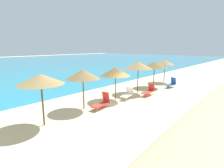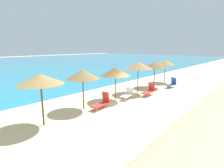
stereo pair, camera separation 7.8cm
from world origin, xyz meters
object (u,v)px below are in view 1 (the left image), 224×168
at_px(lounge_chair_0, 149,91).
at_px(beach_ball, 168,86).
at_px(lounge_chair_1, 171,83).
at_px(beach_umbrella_5, 154,65).
at_px(lounge_chair_3, 128,94).
at_px(beach_umbrella_4, 138,65).
at_px(lounge_chair_2, 102,102).
at_px(beach_umbrella_1, 41,79).
at_px(beach_umbrella_6, 165,62).
at_px(beach_umbrella_2, 83,74).
at_px(beach_umbrella_3, 116,71).

distance_m(lounge_chair_0, beach_ball, 4.13).
distance_m(lounge_chair_1, beach_ball, 0.45).
xyz_separation_m(beach_umbrella_5, lounge_chair_0, (-3.40, -1.38, -1.98)).
bearing_deg(lounge_chair_3, beach_umbrella_4, -88.05).
relative_size(lounge_chair_2, lounge_chair_3, 1.11).
bearing_deg(lounge_chair_3, beach_umbrella_1, 75.87).
distance_m(lounge_chair_0, lounge_chair_1, 4.44).
height_order(beach_umbrella_1, beach_umbrella_6, beach_umbrella_1).
xyz_separation_m(beach_umbrella_4, lounge_chair_3, (-2.33, -0.53, -2.22)).
xyz_separation_m(beach_umbrella_1, lounge_chair_3, (7.29, -0.40, -2.21)).
height_order(beach_umbrella_1, beach_umbrella_4, beach_umbrella_4).
bearing_deg(lounge_chair_1, beach_ball, 68.39).
xyz_separation_m(beach_umbrella_2, lounge_chair_2, (0.97, -0.83, -2.05)).
bearing_deg(beach_umbrella_3, beach_ball, -10.76).
bearing_deg(lounge_chair_2, beach_umbrella_6, -92.24).
height_order(beach_umbrella_5, lounge_chair_0, beach_umbrella_5).
height_order(lounge_chair_2, lounge_chair_3, lounge_chair_2).
height_order(beach_umbrella_1, beach_umbrella_5, beach_umbrella_1).
bearing_deg(beach_umbrella_5, beach_ball, -62.52).
relative_size(beach_umbrella_5, lounge_chair_3, 1.90).
relative_size(beach_umbrella_1, lounge_chair_1, 2.12).
height_order(beach_umbrella_2, beach_umbrella_6, beach_umbrella_2).
relative_size(beach_umbrella_3, lounge_chair_1, 1.98).
height_order(beach_umbrella_4, lounge_chair_1, beach_umbrella_4).
distance_m(beach_umbrella_4, beach_umbrella_6, 6.62).
bearing_deg(beach_umbrella_6, lounge_chair_3, -173.65).
bearing_deg(beach_umbrella_5, lounge_chair_1, -56.40).
bearing_deg(beach_ball, lounge_chair_2, 175.46).
bearing_deg(beach_umbrella_5, lounge_chair_0, -157.88).
distance_m(lounge_chair_3, beach_ball, 6.37).
bearing_deg(beach_umbrella_2, beach_umbrella_4, -2.64).
bearing_deg(lounge_chair_2, beach_umbrella_1, 77.55).
xyz_separation_m(beach_umbrella_5, lounge_chair_1, (1.03, -1.56, -1.98)).
bearing_deg(beach_umbrella_1, lounge_chair_1, -5.46).
distance_m(beach_umbrella_2, beach_umbrella_3, 3.21).
distance_m(beach_umbrella_6, lounge_chair_0, 7.23).
xyz_separation_m(beach_umbrella_3, lounge_chair_0, (3.05, -1.37, -1.93)).
bearing_deg(lounge_chair_2, lounge_chair_0, -105.14).
xyz_separation_m(beach_umbrella_4, lounge_chair_0, (-0.12, -1.29, -2.19)).
height_order(beach_umbrella_4, lounge_chair_2, beach_umbrella_4).
relative_size(beach_umbrella_1, beach_ball, 8.45).
height_order(beach_umbrella_1, lounge_chair_3, beach_umbrella_1).
height_order(beach_umbrella_1, lounge_chair_2, beach_umbrella_1).
distance_m(beach_umbrella_6, lounge_chair_2, 12.21).
xyz_separation_m(beach_umbrella_2, beach_umbrella_5, (9.66, -0.20, -0.06)).
height_order(beach_umbrella_3, beach_umbrella_6, beach_umbrella_6).
bearing_deg(beach_umbrella_1, beach_umbrella_5, 1.00).
height_order(beach_umbrella_2, lounge_chair_3, beach_umbrella_2).
xyz_separation_m(beach_umbrella_5, beach_umbrella_6, (3.32, 0.37, 0.02)).
relative_size(beach_umbrella_1, lounge_chair_2, 1.80).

